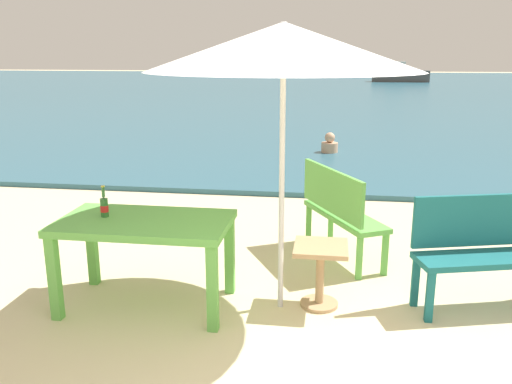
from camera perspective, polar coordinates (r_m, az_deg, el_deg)
The scene contains 9 objects.
sea_water at distance 32.60m, azimuth 8.22°, elevation 11.08°, with size 120.00×50.00×0.08m, color #2D6075.
picnic_table_green at distance 4.45m, azimuth -11.90°, elevation -4.27°, with size 1.40×0.80×0.76m.
beer_bottle_amber at distance 4.54m, azimuth -16.05°, elevation -1.44°, with size 0.07×0.07×0.26m.
patio_umbrella at distance 4.08m, azimuth 2.99°, elevation 15.33°, with size 2.10×2.10×2.30m.
side_table_wood at distance 4.48m, azimuth 6.94°, elevation -7.99°, with size 0.44×0.44×0.54m.
bench_teal_center at distance 4.77m, azimuth 23.52°, elevation -5.30°, with size 1.25×0.67×0.95m.
bench_green_left at distance 5.47m, azimuth 8.94°, elevation -1.70°, with size 0.88×1.23×0.95m.
swimmer_person at distance 11.05m, azimuth 7.94°, elevation 5.09°, with size 0.34×0.34×0.41m.
boat_tanker at distance 39.23m, azimuth 15.24°, elevation 12.13°, with size 3.84×1.05×1.40m.
Camera 1 is at (0.11, -2.53, 2.08)m, focal length 37.09 mm.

